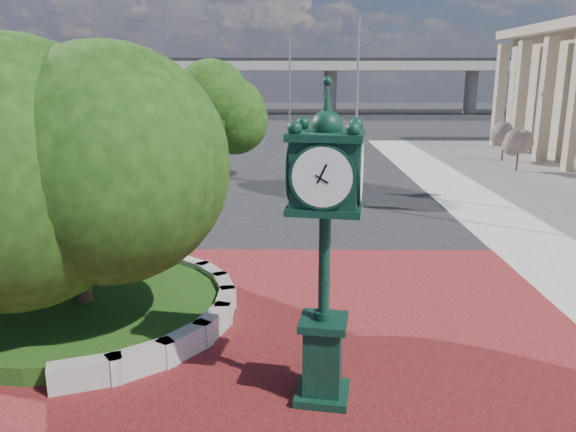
# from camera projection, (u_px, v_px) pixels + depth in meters

# --- Properties ---
(ground) EXTENTS (200.00, 200.00, 0.00)m
(ground) POSITION_uv_depth(u_px,v_px,m) (304.00, 318.00, 12.80)
(ground) COLOR black
(ground) RESTS_ON ground
(plaza) EXTENTS (12.00, 12.00, 0.04)m
(plaza) POSITION_uv_depth(u_px,v_px,m) (305.00, 337.00, 11.83)
(plaza) COLOR maroon
(plaza) RESTS_ON ground
(planter_wall) EXTENTS (2.96, 6.77, 0.54)m
(planter_wall) POSITION_uv_depth(u_px,v_px,m) (186.00, 306.00, 12.76)
(planter_wall) COLOR #9E9B93
(planter_wall) RESTS_ON ground
(grass_bed) EXTENTS (6.10, 6.10, 0.40)m
(grass_bed) POSITION_uv_depth(u_px,v_px,m) (86.00, 309.00, 12.80)
(grass_bed) COLOR #1E4012
(grass_bed) RESTS_ON ground
(overpass) EXTENTS (90.00, 12.00, 7.50)m
(overpass) POSITION_uv_depth(u_px,v_px,m) (294.00, 66.00, 79.06)
(overpass) COLOR #9E9B93
(overpass) RESTS_ON ground
(tree_planter) EXTENTS (5.20, 5.20, 6.33)m
(tree_planter) POSITION_uv_depth(u_px,v_px,m) (71.00, 155.00, 11.94)
(tree_planter) COLOR #38281C
(tree_planter) RESTS_ON ground
(tree_street) EXTENTS (4.40, 4.40, 5.45)m
(tree_street) POSITION_uv_depth(u_px,v_px,m) (222.00, 117.00, 29.50)
(tree_street) COLOR #38281C
(tree_street) RESTS_ON ground
(post_clock) EXTENTS (1.24, 1.24, 5.28)m
(post_clock) POSITION_uv_depth(u_px,v_px,m) (325.00, 236.00, 8.89)
(post_clock) COLOR black
(post_clock) RESTS_ON ground
(parked_car) EXTENTS (3.57, 5.41, 1.71)m
(parked_car) POSITION_uv_depth(u_px,v_px,m) (326.00, 127.00, 50.17)
(parked_car) COLOR #56110C
(parked_car) RESTS_ON ground
(street_lamp_near) EXTENTS (2.12, 0.38, 9.46)m
(street_lamp_near) POSITION_uv_depth(u_px,v_px,m) (361.00, 72.00, 39.85)
(street_lamp_near) COLOR slate
(street_lamp_near) RESTS_ON ground
(street_lamp_far) EXTENTS (1.96, 0.37, 8.71)m
(street_lamp_far) POSITION_uv_depth(u_px,v_px,m) (292.00, 78.00, 49.96)
(street_lamp_far) COLOR slate
(street_lamp_far) RESTS_ON ground
(shrub_mid) EXTENTS (1.20, 1.20, 2.20)m
(shrub_mid) POSITION_uv_depth(u_px,v_px,m) (519.00, 144.00, 31.71)
(shrub_mid) COLOR #38281C
(shrub_mid) RESTS_ON ground
(shrub_far) EXTENTS (1.20, 1.20, 2.20)m
(shrub_far) POSITION_uv_depth(u_px,v_px,m) (504.00, 136.00, 35.49)
(shrub_far) COLOR #38281C
(shrub_far) RESTS_ON ground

